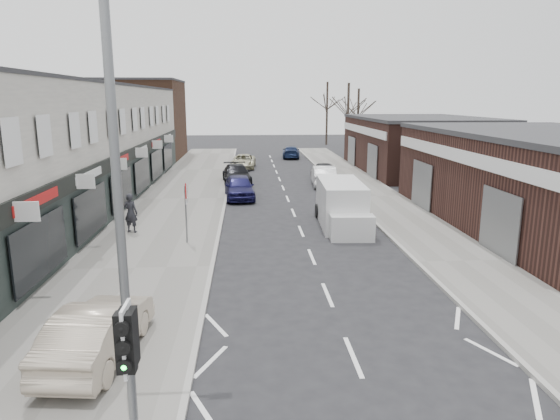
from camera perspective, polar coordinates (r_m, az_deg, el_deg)
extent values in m
plane|color=black|center=(11.30, 10.61, -21.07)|extent=(160.00, 160.00, 0.00)
cube|color=slate|center=(31.97, -11.28, 1.21)|extent=(5.50, 64.00, 0.12)
cube|color=slate|center=(32.76, 10.95, 1.50)|extent=(3.50, 64.00, 0.12)
cube|color=beige|center=(30.73, -24.83, 6.43)|extent=(8.00, 41.00, 7.10)
cube|color=#462B1E|center=(55.23, -15.47, 9.82)|extent=(8.00, 10.00, 8.00)
cube|color=#391F1A|center=(27.84, 29.01, 2.79)|extent=(10.00, 18.00, 4.50)
cube|color=#391F1A|center=(45.81, 15.52, 7.15)|extent=(10.00, 16.00, 4.50)
cylinder|color=slate|center=(8.65, -16.57, -20.16)|extent=(0.12, 0.12, 3.00)
cube|color=silver|center=(8.14, -17.04, -13.90)|extent=(0.05, 0.55, 1.10)
cube|color=black|center=(8.03, -17.24, -14.28)|extent=(0.28, 0.22, 0.95)
sphere|color=#0CE533|center=(8.07, -17.30, -16.57)|extent=(0.18, 0.18, 0.18)
cube|color=black|center=(8.24, -16.85, -13.54)|extent=(0.26, 0.20, 0.90)
cylinder|color=slate|center=(8.81, -17.81, -1.85)|extent=(0.16, 0.16, 8.00)
cylinder|color=slate|center=(21.80, -10.69, -0.51)|extent=(0.07, 0.07, 2.50)
cube|color=white|center=(21.66, -10.62, 1.04)|extent=(0.04, 0.45, 0.25)
cube|color=silver|center=(25.15, 6.94, 0.75)|extent=(2.23, 4.94, 2.21)
cube|color=silver|center=(22.56, 8.23, -2.05)|extent=(1.99, 0.93, 1.16)
cylinder|color=black|center=(23.54, 5.49, -1.88)|extent=(0.23, 0.74, 0.74)
cylinder|color=black|center=(23.89, 9.77, -1.79)|extent=(0.23, 0.74, 0.74)
cylinder|color=black|center=(26.80, 4.34, -0.08)|extent=(0.23, 0.74, 0.74)
cylinder|color=black|center=(27.11, 8.11, -0.02)|extent=(0.23, 0.74, 0.74)
imported|color=#B5A691|center=(12.98, -20.08, -12.85)|extent=(1.93, 4.36, 1.39)
imported|color=#222227|center=(24.21, -16.69, -0.31)|extent=(0.78, 0.64, 1.85)
imported|color=#161542|center=(31.82, -4.67, 2.64)|extent=(2.12, 4.54, 1.50)
imported|color=black|center=(37.50, -4.98, 4.08)|extent=(2.44, 5.07, 1.42)
imported|color=#B8B493|center=(46.00, -4.21, 5.56)|extent=(2.38, 4.66, 1.26)
imported|color=silver|center=(36.64, 5.00, 3.93)|extent=(1.88, 4.62, 1.49)
imported|color=black|center=(39.70, 5.02, 4.52)|extent=(1.72, 4.09, 1.38)
imported|color=#141F3F|center=(53.97, 1.28, 6.63)|extent=(2.19, 4.55, 1.28)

